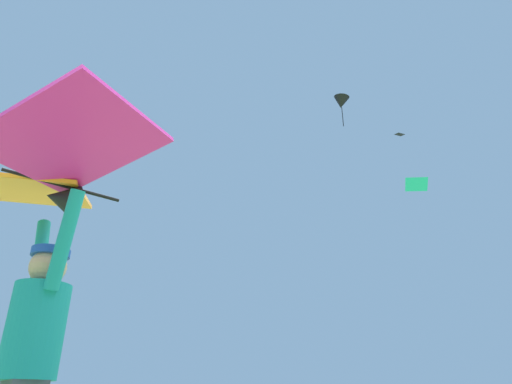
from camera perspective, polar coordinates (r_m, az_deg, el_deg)
The scene contains 5 objects.
kite_flyer_person at distance 3.15m, azimuth -26.66°, elevation -18.29°, with size 0.81×0.41×1.92m.
held_stunt_kite at distance 3.44m, azimuth -24.35°, elevation 2.01°, with size 2.08×1.30×0.43m.
distant_kite_black_high_left at distance 27.35m, azimuth 17.68°, elevation 6.98°, with size 0.53×0.55×0.23m.
distant_kite_teal_low_left at distance 17.78m, azimuth 19.59°, elevation 0.99°, with size 1.02×1.00×0.38m.
distant_kite_black_low_right at distance 34.44m, azimuth 10.70°, elevation 11.04°, with size 1.74×1.65×2.69m.
Camera 1 is at (2.49, -1.67, 0.70)m, focal length 31.72 mm.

